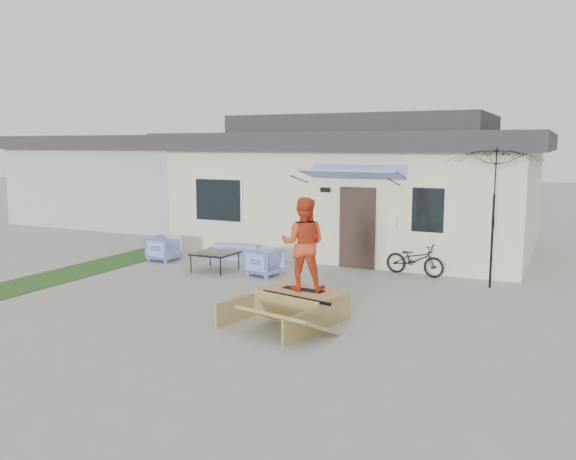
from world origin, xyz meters
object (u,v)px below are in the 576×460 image
at_px(armchair_left, 164,247).
at_px(skate_ramp, 302,304).
at_px(bicycle, 415,256).
at_px(armchair_right, 264,260).
at_px(skater, 303,242).
at_px(patio_umbrella, 493,210).
at_px(loveseat, 238,248).
at_px(skateboard, 303,289).
at_px(coffee_table, 215,262).

height_order(armchair_left, skate_ramp, armchair_left).
bearing_deg(bicycle, armchair_right, 125.29).
height_order(armchair_right, skater, skater).
bearing_deg(skater, armchair_right, -65.67).
height_order(patio_umbrella, skater, skater).
xyz_separation_m(armchair_right, patio_umbrella, (5.15, 1.08, 1.37)).
bearing_deg(bicycle, loveseat, 100.90).
height_order(bicycle, skateboard, bicycle).
relative_size(armchair_right, skate_ramp, 0.38).
bearing_deg(skateboard, skate_ramp, -97.82).
distance_m(armchair_left, skateboard, 6.47).
distance_m(loveseat, armchair_right, 2.19).
xyz_separation_m(skate_ramp, skater, (0.01, 0.05, 1.16)).
xyz_separation_m(loveseat, skate_ramp, (3.90, -4.28, -0.07)).
bearing_deg(patio_umbrella, armchair_right, -168.17).
bearing_deg(coffee_table, bicycle, 20.18).
bearing_deg(armchair_left, loveseat, -57.08).
distance_m(armchair_right, patio_umbrella, 5.44).
distance_m(armchair_right, skater, 3.73).
relative_size(armchair_right, skateboard, 0.91).
bearing_deg(patio_umbrella, skater, -126.70).
xyz_separation_m(armchair_left, skate_ramp, (5.62, -3.23, -0.13)).
distance_m(coffee_table, skateboard, 4.51).
relative_size(armchair_right, patio_umbrella, 0.34).
bearing_deg(bicycle, skateboard, 176.21).
relative_size(skateboard, skater, 0.48).
relative_size(bicycle, patio_umbrella, 0.68).
bearing_deg(bicycle, skater, 176.21).
relative_size(bicycle, skate_ramp, 0.75).
bearing_deg(skater, skateboard, 74.59).
distance_m(armchair_right, bicycle, 3.69).
height_order(armchair_left, coffee_table, armchair_left).
xyz_separation_m(armchair_left, bicycle, (6.66, 1.18, 0.10)).
height_order(loveseat, skateboard, loveseat).
bearing_deg(skater, loveseat, -62.71).
bearing_deg(coffee_table, armchair_right, 4.58).
height_order(loveseat, bicycle, bicycle).
xyz_separation_m(coffee_table, bicycle, (4.66, 1.71, 0.24)).
distance_m(loveseat, skate_ramp, 5.79).
bearing_deg(loveseat, skate_ramp, 122.09).
bearing_deg(skate_ramp, skateboard, 90.00).
xyz_separation_m(coffee_table, skater, (3.64, -2.65, 1.17)).
xyz_separation_m(armchair_left, skateboard, (5.63, -3.18, 0.15)).
xyz_separation_m(armchair_right, bicycle, (3.32, 1.61, 0.10)).
height_order(armchair_right, skateboard, armchair_right).
distance_m(armchair_left, skate_ramp, 6.48).
bearing_deg(skate_ramp, skater, 90.00).
xyz_separation_m(loveseat, skateboard, (3.91, -4.24, 0.21)).
height_order(skate_ramp, skateboard, skateboard).
distance_m(coffee_table, skater, 4.65).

